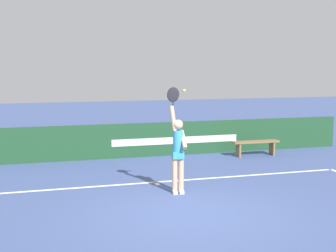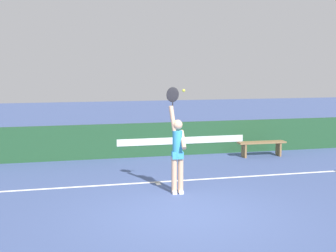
% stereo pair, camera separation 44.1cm
% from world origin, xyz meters
% --- Properties ---
extents(ground_plane, '(60.00, 60.00, 0.00)m').
position_xyz_m(ground_plane, '(0.00, 0.00, 0.00)').
color(ground_plane, '#3F5186').
extents(court_lines, '(10.36, 5.47, 0.00)m').
position_xyz_m(court_lines, '(0.00, 0.01, 0.00)').
color(court_lines, white).
rests_on(court_lines, ground).
extents(back_wall, '(15.09, 0.18, 1.08)m').
position_xyz_m(back_wall, '(0.00, 6.01, 0.54)').
color(back_wall, '#1D4627').
rests_on(back_wall, ground).
extents(tennis_player, '(0.45, 0.46, 2.45)m').
position_xyz_m(tennis_player, '(0.24, 1.56, 1.01)').
color(tennis_player, tan).
rests_on(tennis_player, ground).
extents(tennis_ball, '(0.07, 0.07, 0.07)m').
position_xyz_m(tennis_ball, '(0.37, 1.50, 2.35)').
color(tennis_ball, '#CCDD37').
extents(courtside_bench_near, '(1.58, 0.40, 0.49)m').
position_xyz_m(courtside_bench_near, '(4.01, 5.10, 0.37)').
color(courtside_bench_near, olive).
rests_on(courtside_bench_near, ground).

